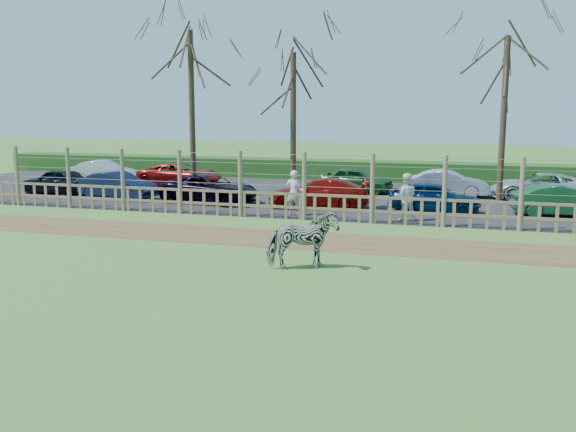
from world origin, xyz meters
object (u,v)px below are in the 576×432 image
(car_3, at_px, (319,193))
(tree_right, at_px, (506,79))
(car_0, at_px, (57,181))
(car_5, at_px, (562,201))
(visitor_a, at_px, (294,193))
(car_8, at_px, (180,175))
(car_1, at_px, (118,185))
(tree_left, at_px, (191,73))
(tree_mid, at_px, (293,90))
(car_12, at_px, (540,187))
(car_2, at_px, (210,189))
(car_4, at_px, (434,197))
(zebra, at_px, (302,240))
(car_11, at_px, (448,183))
(visitor_b, at_px, (406,197))
(car_7, at_px, (104,172))
(car_10, at_px, (357,180))

(car_3, bearing_deg, tree_right, 106.80)
(car_0, distance_m, car_5, 22.24)
(visitor_a, bearing_deg, car_5, -163.66)
(car_8, bearing_deg, car_1, 170.39)
(tree_left, bearing_deg, car_3, -15.05)
(tree_left, relative_size, car_1, 2.16)
(tree_mid, bearing_deg, car_0, -169.24)
(car_8, xyz_separation_m, car_12, (17.52, -0.05, 0.00))
(car_2, bearing_deg, car_5, -81.43)
(tree_right, relative_size, car_4, 2.09)
(car_4, bearing_deg, car_1, 91.98)
(zebra, bearing_deg, visitor_a, -8.42)
(car_1, height_order, car_12, same)
(car_2, xyz_separation_m, car_11, (9.75, 4.95, 0.00))
(visitor_b, bearing_deg, tree_left, -31.05)
(car_3, bearing_deg, visitor_b, 53.52)
(car_1, relative_size, car_3, 0.88)
(car_7, height_order, car_10, same)
(tree_left, bearing_deg, car_0, -170.46)
(car_4, xyz_separation_m, car_5, (4.68, 0.41, 0.00))
(car_3, xyz_separation_m, car_7, (-13.22, 5.09, 0.00))
(tree_right, relative_size, car_0, 2.09)
(visitor_a, xyz_separation_m, car_0, (-12.47, 2.71, -0.26))
(car_5, bearing_deg, car_4, 88.05)
(car_1, relative_size, car_4, 1.03)
(car_2, bearing_deg, tree_mid, -41.01)
(car_2, bearing_deg, car_0, 92.27)
(tree_right, xyz_separation_m, car_5, (2.18, -2.72, -4.60))
(visitor_a, bearing_deg, visitor_b, -178.10)
(car_7, relative_size, car_12, 0.84)
(zebra, relative_size, car_10, 0.51)
(tree_right, distance_m, car_1, 17.36)
(visitor_b, relative_size, car_10, 0.49)
(visitor_a, bearing_deg, car_12, -141.83)
(car_4, relative_size, car_12, 0.82)
(car_3, distance_m, car_7, 14.16)
(car_2, height_order, car_8, same)
(tree_right, xyz_separation_m, car_0, (-20.06, -2.60, -4.60))
(car_11, height_order, car_12, same)
(visitor_a, relative_size, car_2, 0.40)
(tree_left, distance_m, car_5, 16.50)
(visitor_b, bearing_deg, car_1, -19.51)
(car_1, bearing_deg, visitor_a, -95.36)
(tree_left, distance_m, car_12, 16.36)
(car_2, distance_m, car_8, 6.21)
(car_8, relative_size, car_11, 1.19)
(car_1, distance_m, car_10, 11.20)
(car_3, bearing_deg, car_7, -118.55)
(zebra, bearing_deg, car_7, 19.67)
(car_5, height_order, car_7, same)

